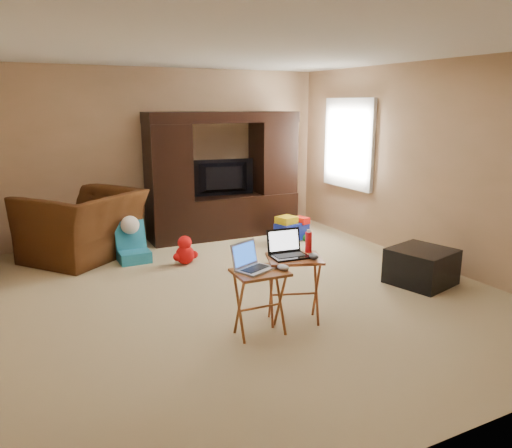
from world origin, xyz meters
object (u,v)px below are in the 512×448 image
recliner (84,225)px  laptop_left (255,257)px  plush_toy (185,250)px  laptop_right (290,245)px  television (224,178)px  mouse_left (283,267)px  child_rocker (133,242)px  water_bottle (308,242)px  entertainment_center (223,175)px  ottoman (421,266)px  push_toy (292,228)px  tray_table_left (260,303)px  tray_table_right (294,290)px  mouse_right (314,256)px

recliner → laptop_left: (0.98, -3.02, 0.27)m
plush_toy → laptop_right: bearing=-82.1°
television → laptop_right: bearing=85.1°
mouse_left → child_rocker: bearing=104.2°
television → water_bottle: 3.10m
plush_toy → entertainment_center: bearing=47.0°
ottoman → water_bottle: size_ratio=3.22×
push_toy → tray_table_left: (-1.85, -2.53, 0.10)m
push_toy → water_bottle: (-1.25, -2.36, 0.53)m
entertainment_center → child_rocker: size_ratio=4.44×
water_bottle → push_toy: bearing=62.1°
tray_table_right → mouse_right: mouse_right is taller
mouse_right → child_rocker: bearing=111.2°
laptop_left → recliner: bearing=84.4°
mouse_left → water_bottle: 0.49m
ottoman → mouse_left: size_ratio=5.21×
tray_table_left → laptop_right: 0.59m
television → push_toy: (0.77, -0.70, -0.70)m
ottoman → tray_table_left: 2.24m
plush_toy → laptop_left: size_ratio=1.21×
entertainment_center → recliner: entertainment_center is taller
entertainment_center → laptop_left: bearing=-106.9°
laptop_right → tray_table_left: bearing=-157.1°
child_rocker → laptop_left: size_ratio=1.67×
push_toy → water_bottle: 2.72m
recliner → child_rocker: (0.53, -0.46, -0.18)m
entertainment_center → laptop_right: bearing=-100.9°
mouse_right → laptop_left: bearing=174.2°
mouse_left → ottoman: bearing=10.7°
ottoman → laptop_left: laptop_left is taller
television → laptop_left: bearing=78.9°
entertainment_center → water_bottle: (-0.48, -3.10, -0.21)m
television → mouse_right: (-0.55, -3.26, -0.24)m
television → tray_table_right: (-0.68, -3.14, -0.58)m
tray_table_left → laptop_left: 0.42m
mouse_right → laptop_right: bearing=140.5°
ottoman → mouse_left: (-2.03, -0.38, 0.41)m
entertainment_center → child_rocker: bearing=-154.4°
ottoman → water_bottle: (-1.62, -0.14, 0.53)m
recliner → mouse_right: bearing=78.8°
tray_table_right → laptop_right: size_ratio=1.91×
mouse_right → water_bottle: 0.22m
television → child_rocker: 1.81m
tray_table_left → laptop_right: (0.36, 0.11, 0.45)m
child_rocker → water_bottle: size_ratio=2.67×
tray_table_right → mouse_left: mouse_left is taller
television → laptop_left: (-1.11, -3.20, -0.19)m
mouse_left → television: bearing=74.9°
water_bottle → mouse_left: bearing=-149.5°
television → plush_toy: (-1.01, -1.04, -0.71)m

